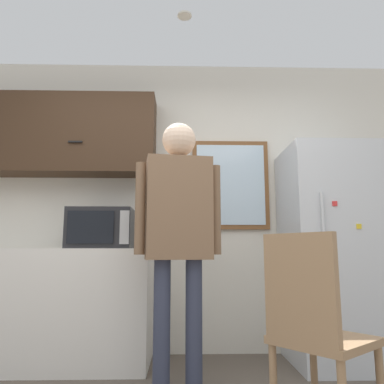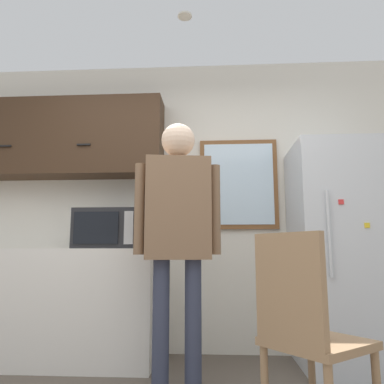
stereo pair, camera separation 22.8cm
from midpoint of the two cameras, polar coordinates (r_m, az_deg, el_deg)
The scene contains 9 objects.
back_wall at distance 3.52m, azimuth -0.31°, elevation -1.51°, with size 6.00×0.06×2.70m.
counter at distance 3.45m, azimuth -21.26°, elevation -15.66°, with size 2.07×0.65×0.91m.
upper_cabinets at distance 3.73m, azimuth -18.85°, elevation 7.67°, with size 2.07×0.33×0.73m.
microwave at distance 3.17m, azimuth -10.53°, elevation -5.60°, with size 0.50×0.42×0.32m.
person at distance 2.54m, azimuth 0.37°, elevation -4.41°, with size 0.58×0.28×1.78m.
refrigerator at distance 3.28m, azimuth 23.76°, elevation -8.51°, with size 0.72×0.73×1.75m.
chair at distance 2.05m, azimuth 20.10°, elevation -18.56°, with size 0.61×0.61×0.98m.
window at distance 3.51m, azimuth 8.98°, elevation 1.22°, with size 0.71×0.05×0.84m.
ceiling_light at distance 3.18m, azimuth 1.17°, elevation 25.29°, with size 0.11×0.11×0.01m.
Camera 2 is at (0.35, -1.56, 0.88)m, focal length 35.00 mm.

